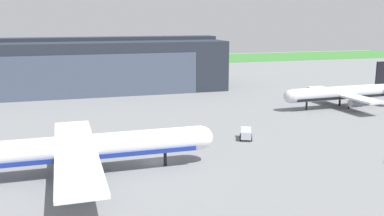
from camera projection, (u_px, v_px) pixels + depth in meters
The scene contains 6 objects.
ground_plane at pixel (155, 162), 76.63m from camera, with size 440.00×440.00×0.00m, color slate.
grass_field_strip at pixel (90, 62), 251.09m from camera, with size 440.00×56.00×0.08m, color #397B33.
maintenance_hangar at pixel (78, 65), 151.80m from camera, with size 100.88×36.52×18.60m.
airliner_far_right at pixel (341, 93), 122.37m from camera, with size 36.73×28.23×12.78m.
airliner_near_right at pixel (81, 149), 69.86m from camera, with size 45.21×40.21×13.92m.
pushback_tractor at pixel (246, 134), 90.65m from camera, with size 3.67×4.69×2.29m.
Camera 1 is at (-14.43, -71.86, 25.25)m, focal length 40.08 mm.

